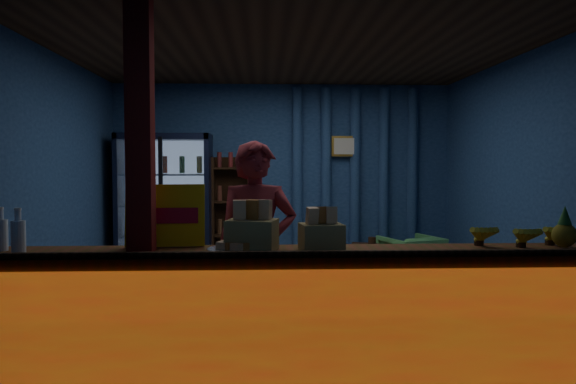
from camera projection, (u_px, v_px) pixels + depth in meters
name	position (u px, v px, depth m)	size (l,w,h in m)	color
ground	(290.00, 315.00, 5.62)	(4.60, 4.60, 0.00)	#515154
room_walls	(290.00, 158.00, 5.54)	(4.60, 4.60, 4.60)	navy
counter	(304.00, 322.00, 3.69)	(4.40, 0.57, 0.99)	brown
support_post	(141.00, 198.00, 3.61)	(0.16, 0.16, 2.60)	maroon
beverage_cooler	(166.00, 207.00, 7.42)	(1.20, 0.62, 1.90)	black
bottle_shelf	(231.00, 217.00, 7.60)	(0.50, 0.28, 1.60)	#351E11
curtain_folds	(355.00, 179.00, 7.73)	(1.74, 0.14, 2.50)	navy
framed_picture	(345.00, 146.00, 7.66)	(0.36, 0.04, 0.28)	gold
shopkeeper	(256.00, 252.00, 4.28)	(0.62, 0.41, 1.69)	maroon
green_chair	(411.00, 259.00, 7.10)	(0.65, 0.67, 0.61)	#5AB45E
side_table	(372.00, 264.00, 7.09)	(0.63, 0.53, 0.59)	#351E11
yellow_sign	(165.00, 216.00, 3.84)	(0.54, 0.15, 0.43)	yellow
snack_box_left	(252.00, 233.00, 3.67)	(0.36, 0.32, 0.33)	#9F894C
snack_box_centre	(321.00, 235.00, 3.67)	(0.30, 0.26, 0.29)	#9F894C
pastry_tray	(239.00, 248.00, 3.62)	(0.41, 0.41, 0.07)	silver
banana_bunches	(519.00, 235.00, 3.84)	(0.73, 0.29, 0.16)	yellow
pineapple	(564.00, 231.00, 3.75)	(0.16, 0.16, 0.28)	olive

